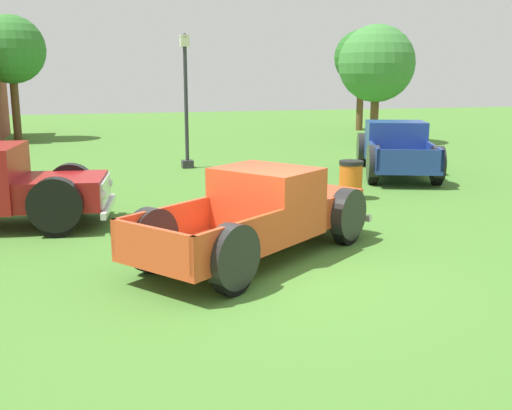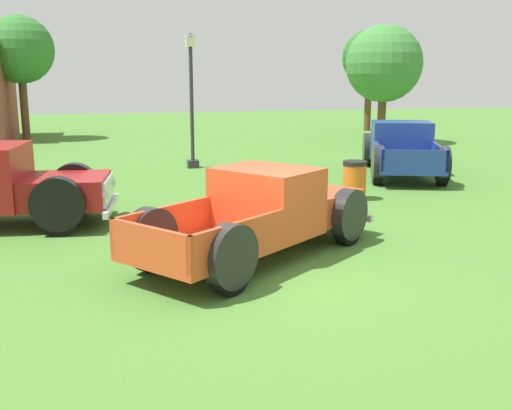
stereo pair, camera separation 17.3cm
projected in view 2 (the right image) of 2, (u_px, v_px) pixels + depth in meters
The scene contains 8 objects.
ground_plane at pixel (271, 275), 9.33m from camera, with size 80.00×80.00×0.00m, color #477A2D.
pickup_truck_foreground at pixel (269, 213), 10.36m from camera, with size 4.90×4.28×1.48m.
pickup_truck_behind_left at pixel (400, 149), 18.70m from camera, with size 3.54×5.53×1.59m.
lamp_post_near at pixel (192, 98), 19.45m from camera, with size 0.36×0.36×4.28m.
trash_can at pixel (354, 180), 14.82m from camera, with size 0.59×0.59×0.95m.
oak_tree_east at pixel (384, 64), 26.10m from camera, with size 3.30×3.30×5.09m.
oak_tree_west at pixel (370, 58), 32.08m from camera, with size 2.91×2.91×5.29m.
oak_tree_center at pixel (20, 50), 27.44m from camera, with size 3.05×3.05×5.61m.
Camera 2 is at (-2.44, -8.55, 3.03)m, focal length 42.64 mm.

